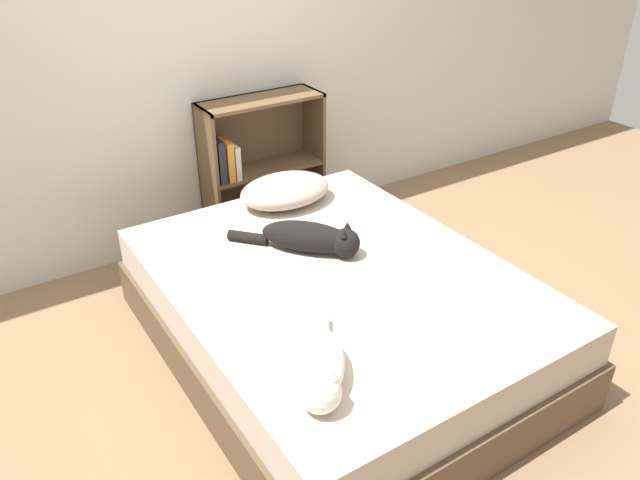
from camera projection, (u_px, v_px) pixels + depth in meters
ground_plane at (336, 347)px, 2.97m from camera, size 8.00×8.00×0.00m
wall_back at (196, 28)px, 3.35m from camera, size 8.00×0.06×2.50m
bed at (337, 312)px, 2.87m from camera, size 1.45×1.88×0.42m
pillow at (285, 190)px, 3.33m from camera, size 0.51×0.36×0.15m
cat_light at (320, 369)px, 2.12m from camera, size 0.37×0.47×0.17m
cat_dark at (312, 238)px, 2.89m from camera, size 0.48×0.52×0.16m
bookshelf at (256, 165)px, 3.77m from camera, size 0.73×0.26×0.86m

